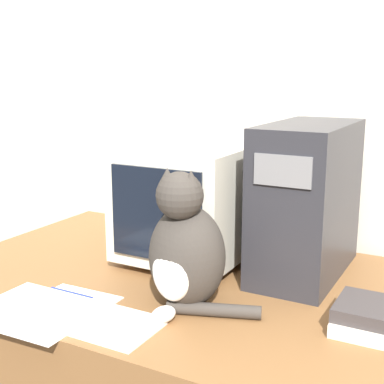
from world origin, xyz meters
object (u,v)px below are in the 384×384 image
(computer_tower, at_px, (307,200))
(pen, at_px, (72,293))
(book_stack, at_px, (366,315))
(keyboard, at_px, (71,313))
(crt_monitor, at_px, (195,199))
(cat, at_px, (185,251))

(computer_tower, relative_size, pen, 3.24)
(book_stack, xyz_separation_m, pen, (-0.74, -0.18, -0.03))
(book_stack, bearing_deg, keyboard, -156.01)
(crt_monitor, relative_size, computer_tower, 1.06)
(crt_monitor, xyz_separation_m, pen, (-0.15, -0.44, -0.19))
(computer_tower, bearing_deg, book_stack, -50.29)
(cat, xyz_separation_m, pen, (-0.31, -0.08, -0.15))
(crt_monitor, relative_size, cat, 1.32)
(keyboard, xyz_separation_m, book_stack, (0.65, 0.29, 0.02))
(crt_monitor, xyz_separation_m, cat, (0.16, -0.36, -0.04))
(book_stack, bearing_deg, pen, -166.00)
(crt_monitor, bearing_deg, pen, -108.47)
(cat, height_order, pen, cat)
(crt_monitor, distance_m, keyboard, 0.58)
(crt_monitor, distance_m, pen, 0.50)
(computer_tower, relative_size, cat, 1.25)
(keyboard, bearing_deg, pen, 131.05)
(keyboard, bearing_deg, crt_monitor, 84.15)
(cat, distance_m, pen, 0.35)
(keyboard, distance_m, pen, 0.14)
(keyboard, height_order, pen, keyboard)
(book_stack, bearing_deg, crt_monitor, 156.83)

